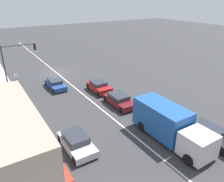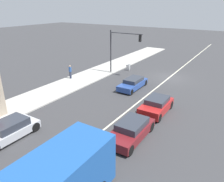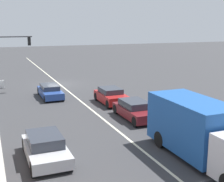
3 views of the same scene
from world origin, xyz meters
name	(u,v)px [view 1 (image 1 of 3)]	position (x,y,z in m)	size (l,w,h in m)	color
ground_plane	(119,123)	(0.00, 18.00, 0.00)	(160.00, 160.00, 0.00)	#38383A
sidewalk_right	(23,160)	(9.00, 18.50, 0.06)	(4.00, 73.00, 0.12)	#B2AFA8
lane_marking_center	(57,73)	(0.00, 0.00, 0.00)	(0.16, 60.00, 0.01)	beige
traffic_signal_main	(14,57)	(6.12, 2.22, 3.90)	(4.59, 0.34, 5.60)	#333338
warning_aframe_sign	(16,77)	(6.08, -0.08, 0.43)	(0.45, 0.53, 0.84)	silver
delivery_truck	(169,124)	(-2.20, 22.28, 1.47)	(2.44, 7.50, 2.87)	silver
coupe_blue	(55,84)	(2.20, 6.02, 0.57)	(1.72, 4.34, 1.16)	#284793
sedan_maroon	(119,100)	(-2.20, 14.83, 0.63)	(1.90, 4.23, 1.28)	maroon
sedan_silver	(77,142)	(5.00, 19.34, 0.62)	(1.90, 4.08, 1.27)	#B7BABF
sedan_dark	(209,134)	(-5.00, 24.33, 0.64)	(1.90, 4.56, 1.30)	black
hatchback_red	(99,87)	(-2.20, 10.14, 0.64)	(1.88, 3.80, 1.31)	#AD1E1E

